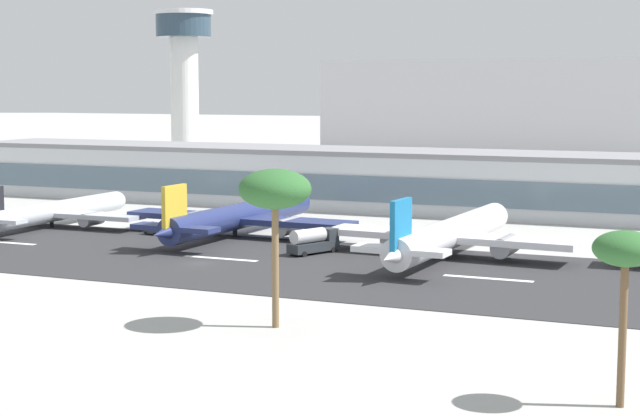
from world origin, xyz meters
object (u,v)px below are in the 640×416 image
at_px(control_tower, 184,74).
at_px(airliner_blue_tail_gate_2, 448,235).
at_px(service_baggage_tug_1, 154,229).
at_px(distant_hotel_block, 518,111).
at_px(airliner_gold_tail_gate_1, 236,217).
at_px(airliner_black_tail_gate_0, 52,212).
at_px(palm_tree_0, 626,254).
at_px(service_fuel_truck_0, 313,241).
at_px(palm_tree_1, 275,191).
at_px(terminal_building, 435,181).

relative_size(control_tower, airliner_blue_tail_gate_2, 0.89).
relative_size(airliner_blue_tail_gate_2, service_baggage_tug_1, 14.51).
bearing_deg(distant_hotel_block, control_tower, -122.73).
distance_m(control_tower, airliner_gold_tail_gate_1, 104.36).
relative_size(distant_hotel_block, airliner_black_tail_gate_0, 3.13).
xyz_separation_m(distant_hotel_block, palm_tree_0, (60.97, -255.87, -4.88)).
bearing_deg(service_baggage_tug_1, airliner_blue_tail_gate_2, -168.34).
bearing_deg(airliner_black_tail_gate_0, airliner_gold_tail_gate_1, -85.10).
relative_size(service_fuel_truck_0, palm_tree_1, 0.53).
xyz_separation_m(service_fuel_truck_0, palm_tree_1, (14.55, -44.17, 12.34)).
bearing_deg(service_baggage_tug_1, airliner_gold_tail_gate_1, -149.98).
relative_size(distant_hotel_block, airliner_blue_tail_gate_2, 2.56).
relative_size(control_tower, airliner_gold_tail_gate_1, 0.91).
xyz_separation_m(airliner_gold_tail_gate_1, service_fuel_truck_0, (19.02, -11.18, -1.27)).
relative_size(service_baggage_tug_1, palm_tree_1, 0.21).
distance_m(airliner_black_tail_gate_0, airliner_gold_tail_gate_1, 35.76).
xyz_separation_m(service_fuel_truck_0, service_baggage_tug_1, (-32.82, 7.49, -0.98)).
distance_m(control_tower, palm_tree_0, 199.06).
bearing_deg(terminal_building, control_tower, 155.67).
bearing_deg(service_fuel_truck_0, terminal_building, 22.69).
distance_m(airliner_black_tail_gate_0, airliner_blue_tail_gate_2, 74.39).
bearing_deg(service_fuel_truck_0, palm_tree_1, -137.18).
relative_size(terminal_building, distant_hotel_block, 1.66).
xyz_separation_m(terminal_building, service_baggage_tug_1, (-34.76, -50.79, -5.10)).
height_order(airliner_black_tail_gate_0, service_fuel_truck_0, airliner_black_tail_gate_0).
relative_size(distant_hotel_block, airliner_gold_tail_gate_1, 2.63).
relative_size(terminal_building, service_baggage_tug_1, 61.74).
distance_m(distant_hotel_block, service_baggage_tug_1, 192.88).
bearing_deg(palm_tree_0, service_baggage_tug_1, 142.15).
bearing_deg(control_tower, palm_tree_0, -49.82).
bearing_deg(palm_tree_1, airliner_gold_tail_gate_1, 121.23).
bearing_deg(distant_hotel_block, airliner_black_tail_gate_0, -103.20).
relative_size(airliner_blue_tail_gate_2, palm_tree_0, 3.63).
relative_size(terminal_building, palm_tree_0, 15.43).
xyz_separation_m(control_tower, palm_tree_1, (91.74, -138.23, -14.22)).
bearing_deg(airliner_gold_tail_gate_1, palm_tree_0, -131.59).
height_order(terminal_building, airliner_gold_tail_gate_1, terminal_building).
bearing_deg(service_fuel_truck_0, control_tower, 63.97).
height_order(terminal_building, service_baggage_tug_1, terminal_building).
bearing_deg(terminal_building, service_fuel_truck_0, -91.90).
xyz_separation_m(terminal_building, airliner_blue_tail_gate_2, (17.65, -53.89, -2.76)).
distance_m(distant_hotel_block, airliner_black_tail_gate_0, 195.50).
bearing_deg(airliner_gold_tail_gate_1, distant_hotel_block, 0.22).
relative_size(distant_hotel_block, palm_tree_1, 7.82).
bearing_deg(airliner_blue_tail_gate_2, airliner_black_tail_gate_0, 90.30).
relative_size(airliner_gold_tail_gate_1, service_baggage_tug_1, 14.15).
height_order(terminal_building, palm_tree_1, palm_tree_1).
height_order(distant_hotel_block, palm_tree_0, distant_hotel_block).
distance_m(terminal_building, service_baggage_tug_1, 61.76).
bearing_deg(control_tower, airliner_blue_tail_gate_2, -42.81).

